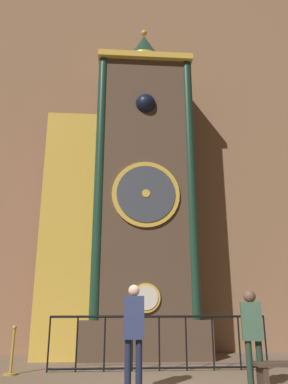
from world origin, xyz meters
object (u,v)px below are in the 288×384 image
(clock_tower, at_px, (127,199))
(visitor_near, at_px, (134,326))
(stanchion_post, at_px, (12,359))
(visitor_far, at_px, (252,328))

(clock_tower, height_order, visitor_near, clock_tower)
(visitor_near, height_order, stanchion_post, visitor_near)
(clock_tower, distance_m, visitor_near, 5.31)
(stanchion_post, bearing_deg, visitor_far, -21.42)
(visitor_far, xyz_separation_m, stanchion_post, (-4.44, 1.74, -0.66))
(clock_tower, xyz_separation_m, stanchion_post, (-2.37, -2.30, -4.08))
(visitor_near, distance_m, visitor_far, 2.05)
(visitor_near, height_order, visitor_far, visitor_near)
(clock_tower, xyz_separation_m, visitor_far, (2.08, -4.04, -3.41))
(visitor_near, distance_m, stanchion_post, 3.08)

